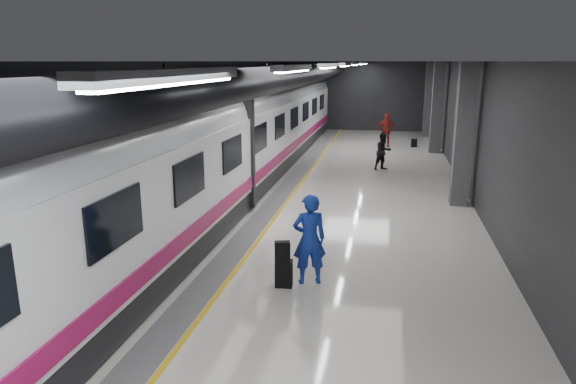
{
  "coord_description": "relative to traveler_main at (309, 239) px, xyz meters",
  "views": [
    {
      "loc": [
        2.24,
        -14.8,
        4.5
      ],
      "look_at": [
        -0.3,
        -1.94,
        1.15
      ],
      "focal_mm": 32.0,
      "sensor_mm": 36.0,
      "label": 1
    }
  ],
  "objects": [
    {
      "name": "ground",
      "position": [
        -0.74,
        4.95,
        -0.96
      ],
      "size": [
        40.0,
        40.0,
        0.0
      ],
      "primitive_type": "plane",
      "color": "beige",
      "rests_on": "ground"
    },
    {
      "name": "suitcase_main",
      "position": [
        -0.48,
        -0.3,
        -0.67
      ],
      "size": [
        0.37,
        0.25,
        0.57
      ],
      "primitive_type": "cube",
      "rotation": [
        0.0,
        0.0,
        0.08
      ],
      "color": "black",
      "rests_on": "ground"
    },
    {
      "name": "suitcase_far",
      "position": [
        2.86,
        18.41,
        -0.74
      ],
      "size": [
        0.33,
        0.24,
        0.44
      ],
      "primitive_type": "cube",
      "rotation": [
        0.0,
        0.0,
        0.15
      ],
      "color": "black",
      "rests_on": "ground"
    },
    {
      "name": "train",
      "position": [
        -3.99,
        4.95,
        1.11
      ],
      "size": [
        3.05,
        38.0,
        4.05
      ],
      "color": "black",
      "rests_on": "ground"
    },
    {
      "name": "traveler_far_b",
      "position": [
        1.33,
        18.22,
        -0.05
      ],
      "size": [
        1.06,
        0.44,
        1.82
      ],
      "primitive_type": "imported",
      "rotation": [
        0.0,
        0.0,
        -0.0
      ],
      "color": "maroon",
      "rests_on": "ground"
    },
    {
      "name": "platform_hall",
      "position": [
        -1.03,
        5.9,
        2.58
      ],
      "size": [
        10.02,
        40.02,
        4.51
      ],
      "color": "black",
      "rests_on": "ground"
    },
    {
      "name": "traveler_main",
      "position": [
        0.0,
        0.0,
        0.0
      ],
      "size": [
        0.82,
        0.68,
        1.92
      ],
      "primitive_type": "imported",
      "rotation": [
        0.0,
        0.0,
        3.5
      ],
      "color": "blue",
      "rests_on": "ground"
    },
    {
      "name": "traveler_far_a",
      "position": [
        1.3,
        12.01,
        -0.17
      ],
      "size": [
        0.97,
        0.93,
        1.57
      ],
      "primitive_type": "imported",
      "rotation": [
        0.0,
        0.0,
        0.62
      ],
      "color": "black",
      "rests_on": "ground"
    },
    {
      "name": "shoulder_bag",
      "position": [
        -0.5,
        -0.32,
        -0.18
      ],
      "size": [
        0.34,
        0.25,
        0.41
      ],
      "primitive_type": "cube",
      "rotation": [
        0.0,
        0.0,
        0.29
      ],
      "color": "black",
      "rests_on": "suitcase_main"
    }
  ]
}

